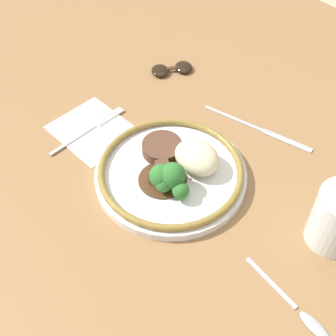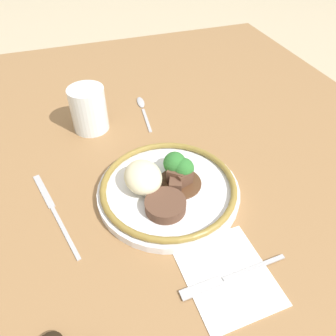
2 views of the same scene
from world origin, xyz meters
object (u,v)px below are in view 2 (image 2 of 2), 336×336
Objects in this scene: juice_glass at (89,112)px; fork at (224,279)px; plate at (167,186)px; knife at (53,210)px; spoon at (142,106)px.

juice_glass reaches higher than fork.
plate reaches higher than knife.
juice_glass is 0.64× the size of spoon.
plate is at bearing -111.89° from knife.
spoon is at bearing -6.71° from plate.
knife is at bearing 155.24° from juice_glass.
plate is 0.21m from knife.
juice_glass is at bearing 115.52° from spoon.
fork is 0.80× the size of knife.
fork is 0.50m from spoon.
plate is 0.28m from juice_glass.
plate is 1.19× the size of knife.
spoon is (0.50, -0.01, -0.00)m from fork.
plate is 1.64× the size of spoon.
plate reaches higher than fork.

